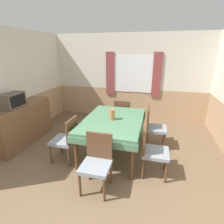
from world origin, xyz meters
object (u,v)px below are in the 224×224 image
(chair_right_far, at_px, (153,126))
(sideboard, at_px, (23,123))
(chair_left_near, at_px, (67,138))
(chair_head_window, at_px, (123,115))
(tv, at_px, (13,100))
(dining_table, at_px, (113,124))
(chair_right_near, at_px, (152,149))
(chair_head_near, at_px, (97,161))
(vase, at_px, (112,115))

(chair_right_far, xyz_separation_m, sideboard, (-3.00, -0.55, -0.02))
(chair_left_near, xyz_separation_m, chair_head_window, (0.81, 1.56, 0.00))
(chair_right_far, xyz_separation_m, tv, (-2.96, -0.76, 0.60))
(chair_right_far, bearing_deg, dining_table, -58.15)
(dining_table, xyz_separation_m, chair_left_near, (-0.81, -0.50, -0.18))
(chair_head_window, height_order, chair_right_far, same)
(chair_head_window, relative_size, tv, 1.84)
(chair_right_near, relative_size, chair_right_far, 1.00)
(chair_head_window, bearing_deg, sideboard, -153.37)
(dining_table, xyz_separation_m, chair_head_window, (0.00, 1.05, -0.18))
(dining_table, relative_size, chair_head_window, 1.86)
(chair_left_near, bearing_deg, chair_head_window, -27.54)
(chair_right_near, height_order, chair_head_window, same)
(chair_head_near, height_order, vase, vase)
(tv, height_order, vase, tv)
(chair_head_near, height_order, sideboard, sideboard)
(chair_left_near, xyz_separation_m, chair_right_far, (1.62, 1.01, 0.00))
(chair_left_near, relative_size, chair_head_window, 1.00)
(chair_left_near, bearing_deg, vase, -59.33)
(vase, bearing_deg, chair_left_near, -149.33)
(dining_table, distance_m, chair_left_near, 0.97)
(chair_head_window, relative_size, chair_right_far, 1.00)
(chair_left_near, height_order, sideboard, sideboard)
(chair_left_near, height_order, vase, vase)
(chair_head_window, height_order, tv, tv)
(chair_left_near, relative_size, tv, 1.84)
(chair_head_window, distance_m, tv, 2.59)
(chair_right_far, relative_size, sideboard, 0.56)
(dining_table, distance_m, sideboard, 2.19)
(dining_table, distance_m, chair_head_near, 1.07)
(chair_head_window, height_order, vase, vase)
(chair_right_near, relative_size, chair_head_near, 1.00)
(chair_head_near, distance_m, sideboard, 2.41)
(chair_head_window, bearing_deg, dining_table, -90.00)
(chair_head_near, relative_size, sideboard, 0.56)
(dining_table, bearing_deg, tv, -173.28)
(dining_table, bearing_deg, vase, -116.93)
(chair_head_near, height_order, tv, tv)
(dining_table, relative_size, chair_right_near, 1.86)
(chair_right_near, relative_size, tv, 1.84)
(chair_left_near, distance_m, vase, 1.00)
(vase, bearing_deg, chair_head_window, 89.12)
(sideboard, bearing_deg, vase, 0.29)
(chair_right_near, height_order, chair_head_near, same)
(tv, xyz_separation_m, vase, (2.14, 0.22, -0.21))
(chair_left_near, xyz_separation_m, vase, (0.79, 0.47, 0.39))
(chair_right_near, height_order, chair_right_far, same)
(chair_right_far, distance_m, chair_head_near, 1.75)
(chair_head_window, height_order, sideboard, sideboard)
(chair_right_near, distance_m, sideboard, 3.03)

